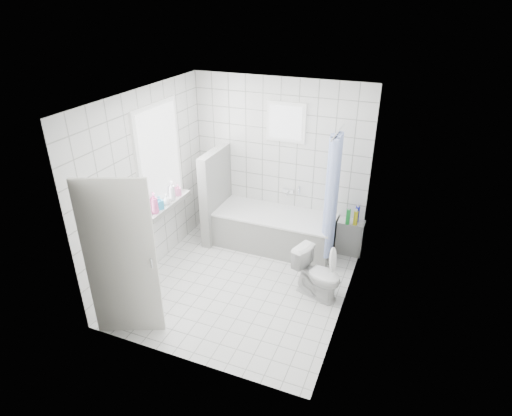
% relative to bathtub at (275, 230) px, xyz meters
% --- Properties ---
extents(ground, '(3.00, 3.00, 0.00)m').
position_rel_bathtub_xyz_m(ground, '(-0.08, -1.12, -0.29)').
color(ground, white).
rests_on(ground, ground).
extents(ceiling, '(3.00, 3.00, 0.00)m').
position_rel_bathtub_xyz_m(ceiling, '(-0.08, -1.12, 2.31)').
color(ceiling, white).
rests_on(ceiling, ground).
extents(wall_back, '(2.80, 0.02, 2.60)m').
position_rel_bathtub_xyz_m(wall_back, '(-0.08, 0.38, 1.01)').
color(wall_back, white).
rests_on(wall_back, ground).
extents(wall_front, '(2.80, 0.02, 2.60)m').
position_rel_bathtub_xyz_m(wall_front, '(-0.08, -2.62, 1.01)').
color(wall_front, white).
rests_on(wall_front, ground).
extents(wall_left, '(0.02, 3.00, 2.60)m').
position_rel_bathtub_xyz_m(wall_left, '(-1.48, -1.12, 1.01)').
color(wall_left, white).
rests_on(wall_left, ground).
extents(wall_right, '(0.02, 3.00, 2.60)m').
position_rel_bathtub_xyz_m(wall_right, '(1.32, -1.12, 1.01)').
color(wall_right, white).
rests_on(wall_right, ground).
extents(window_left, '(0.01, 0.90, 1.40)m').
position_rel_bathtub_xyz_m(window_left, '(-1.43, -0.82, 1.31)').
color(window_left, white).
rests_on(window_left, wall_left).
extents(window_back, '(0.50, 0.01, 0.50)m').
position_rel_bathtub_xyz_m(window_back, '(0.02, 0.33, 1.66)').
color(window_back, white).
rests_on(window_back, wall_back).
extents(window_sill, '(0.18, 1.02, 0.08)m').
position_rel_bathtub_xyz_m(window_sill, '(-1.39, -0.82, 0.57)').
color(window_sill, white).
rests_on(window_sill, wall_left).
extents(door, '(0.75, 0.35, 2.00)m').
position_rel_bathtub_xyz_m(door, '(-0.96, -2.45, 0.71)').
color(door, silver).
rests_on(door, ground).
extents(bathtub, '(1.86, 0.77, 0.58)m').
position_rel_bathtub_xyz_m(bathtub, '(0.00, 0.00, 0.00)').
color(bathtub, white).
rests_on(bathtub, ground).
extents(partition_wall, '(0.15, 0.85, 1.50)m').
position_rel_bathtub_xyz_m(partition_wall, '(-1.00, -0.05, 0.46)').
color(partition_wall, white).
rests_on(partition_wall, ground).
extents(tiled_ledge, '(0.40, 0.24, 0.55)m').
position_rel_bathtub_xyz_m(tiled_ledge, '(1.15, 0.25, -0.02)').
color(tiled_ledge, white).
rests_on(tiled_ledge, ground).
extents(toilet, '(0.74, 0.57, 0.67)m').
position_rel_bathtub_xyz_m(toilet, '(0.95, -0.96, 0.05)').
color(toilet, white).
rests_on(toilet, ground).
extents(curtain_rod, '(0.02, 0.80, 0.02)m').
position_rel_bathtub_xyz_m(curtain_rod, '(0.87, -0.02, 1.71)').
color(curtain_rod, silver).
rests_on(curtain_rod, wall_back).
extents(shower_curtain, '(0.14, 0.48, 1.78)m').
position_rel_bathtub_xyz_m(shower_curtain, '(0.87, -0.16, 0.81)').
color(shower_curtain, '#4865D3').
rests_on(shower_curtain, curtain_rod).
extents(tub_faucet, '(0.18, 0.06, 0.06)m').
position_rel_bathtub_xyz_m(tub_faucet, '(0.10, 0.33, 0.56)').
color(tub_faucet, silver).
rests_on(tub_faucet, wall_back).
extents(sill_bottles, '(0.18, 0.77, 0.31)m').
position_rel_bathtub_xyz_m(sill_bottles, '(-1.38, -0.91, 0.74)').
color(sill_bottles, '#2FA8D7').
rests_on(sill_bottles, window_sill).
extents(ledge_bottles, '(0.18, 0.19, 0.25)m').
position_rel_bathtub_xyz_m(ledge_bottles, '(1.17, 0.21, 0.38)').
color(ledge_bottles, yellow).
rests_on(ledge_bottles, tiled_ledge).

